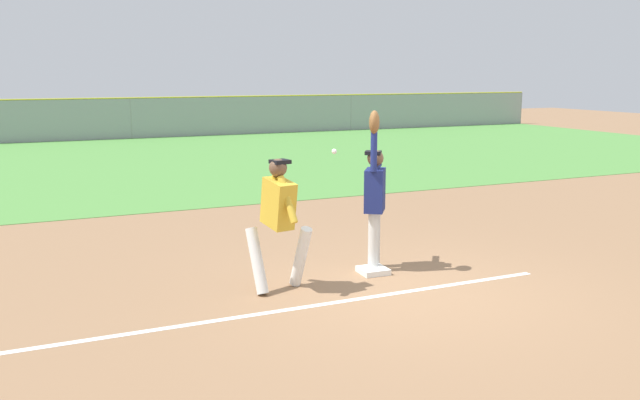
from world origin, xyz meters
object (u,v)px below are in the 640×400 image
Objects in this scene: first_base at (373,270)px; baseball at (334,151)px; runner at (279,215)px; parked_car_white at (135,119)px; parked_car_silver at (265,116)px; fielder at (375,193)px.

first_base is 1.76m from baseball.
runner is 24.10m from parked_car_white.
parked_car_white and parked_car_silver have the same top height.
parked_car_white is at bearing 74.89° from runner.
runner is 23.24× the size of baseball.
runner is at bearing -101.68° from parked_car_white.
first_base is 5.14× the size of baseball.
parked_car_white is 6.30m from parked_car_silver.
first_base is at bearing 93.94° from fielder.
runner is 25.37m from parked_car_silver.
fielder is 1.33× the size of runner.
runner is (-1.47, -0.17, 0.96)m from first_base.
fielder reaches higher than baseball.
parked_car_white is 1.04× the size of parked_car_silver.
parked_car_silver is (6.79, 23.61, -0.45)m from fielder.
runner is 1.45m from baseball.
parked_car_silver is at bearing -7.29° from parked_car_white.
first_base is 1.10m from fielder.
fielder is at bearing -97.96° from parked_car_white.
fielder is at bearing 1.85° from runner.
fielder reaches higher than parked_car_white.
baseball is at bearing 128.04° from first_base.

